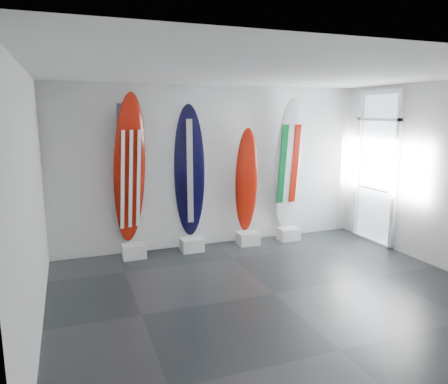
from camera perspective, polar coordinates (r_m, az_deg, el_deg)
name	(u,v)px	position (r m, az deg, el deg)	size (l,w,h in m)	color
floor	(273,293)	(6.12, 6.72, -13.48)	(6.00, 6.00, 0.00)	black
ceiling	(279,73)	(5.61, 7.40, 15.74)	(6.00, 6.00, 0.00)	white
wall_back	(215,167)	(7.95, -1.29, 3.46)	(6.00, 6.00, 0.00)	silver
wall_front	(422,240)	(3.70, 25.25, -5.96)	(6.00, 6.00, 0.00)	silver
wall_left	(31,205)	(5.07, -24.68, -1.65)	(5.00, 5.00, 0.00)	silver
wall_right	(445,177)	(7.53, 27.75, 1.83)	(5.00, 5.00, 0.00)	silver
display_block_usa	(134,251)	(7.58, -12.11, -7.86)	(0.40, 0.30, 0.24)	white
surfboard_usa	(130,170)	(7.36, -12.66, 2.93)	(0.59, 0.08, 2.62)	maroon
display_block_navy	(192,245)	(7.79, -4.37, -7.14)	(0.40, 0.30, 0.24)	white
surfboard_navy	(189,172)	(7.58, -4.72, 2.67)	(0.55, 0.08, 2.43)	black
display_block_swiss	(248,238)	(8.15, 3.28, -6.31)	(0.40, 0.30, 0.24)	white
surfboard_swiss	(247,181)	(7.99, 3.08, 1.56)	(0.45, 0.08, 1.99)	maroon
display_block_italy	(288,234)	(8.53, 8.71, -5.64)	(0.40, 0.30, 0.24)	white
surfboard_italy	(288,164)	(8.34, 8.65, 3.72)	(0.58, 0.08, 2.55)	silver
wall_outlet	(82,239)	(7.73, -18.71, -6.03)	(0.09, 0.02, 0.13)	silver
glass_door	(376,170)	(8.62, 19.93, 2.88)	(0.12, 1.16, 2.85)	white
balcony	(425,211)	(9.68, 25.61, -2.31)	(2.80, 2.20, 1.20)	slate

